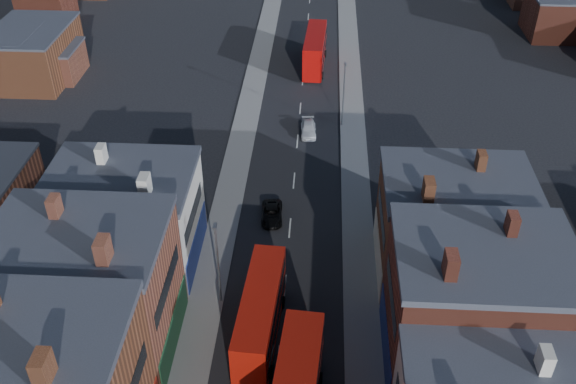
# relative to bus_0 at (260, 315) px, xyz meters

# --- Properties ---
(pavement_west) EXTENTS (3.00, 200.00, 0.12)m
(pavement_west) POSITION_rel_bus_0_xyz_m (-5.00, 23.81, -2.54)
(pavement_west) COLOR gray
(pavement_west) RESTS_ON ground
(pavement_east) EXTENTS (3.00, 200.00, 0.12)m
(pavement_east) POSITION_rel_bus_0_xyz_m (8.00, 23.81, -2.54)
(pavement_east) COLOR gray
(pavement_east) RESTS_ON ground
(lamp_post_2) EXTENTS (0.25, 0.70, 8.12)m
(lamp_post_2) POSITION_rel_bus_0_xyz_m (-3.70, 3.81, 2.11)
(lamp_post_2) COLOR slate
(lamp_post_2) RESTS_ON ground
(lamp_post_3) EXTENTS (0.25, 0.70, 8.12)m
(lamp_post_3) POSITION_rel_bus_0_xyz_m (6.70, 33.81, 2.11)
(lamp_post_3) COLOR slate
(lamp_post_3) RESTS_ON ground
(bus_0) EXTENTS (3.33, 11.28, 4.81)m
(bus_0) POSITION_rel_bus_0_xyz_m (0.00, 0.00, 0.00)
(bus_0) COLOR red
(bus_0) RESTS_ON ground
(bus_2) EXTENTS (3.27, 11.45, 4.90)m
(bus_2) POSITION_rel_bus_0_xyz_m (3.00, 50.15, 0.05)
(bus_2) COLOR #A40907
(bus_2) RESTS_ON ground
(car_2) EXTENTS (2.23, 4.41, 1.20)m
(car_2) POSITION_rel_bus_0_xyz_m (-0.33, 15.23, -2.00)
(car_2) COLOR black
(car_2) RESTS_ON ground
(car_3) EXTENTS (2.00, 4.35, 1.23)m
(car_3) POSITION_rel_bus_0_xyz_m (2.70, 31.70, -1.98)
(car_3) COLOR silver
(car_3) RESTS_ON ground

